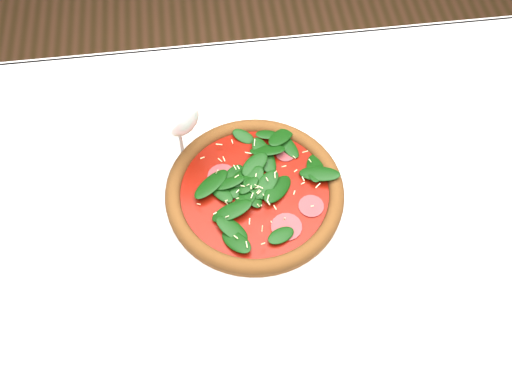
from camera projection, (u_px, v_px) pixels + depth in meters
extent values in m
plane|color=brown|center=(271.00, 353.00, 1.54)|extent=(6.00, 6.00, 0.00)
cube|color=white|center=(281.00, 227.00, 0.91)|extent=(1.20, 0.80, 0.04)
cylinder|color=#4F321F|center=(33.00, 201.00, 1.37)|extent=(0.06, 0.06, 0.71)
cylinder|color=#4F321F|center=(466.00, 154.00, 1.45)|extent=(0.06, 0.06, 0.71)
cube|color=white|center=(251.00, 80.00, 1.20)|extent=(1.20, 0.01, 0.22)
cylinder|color=silver|center=(255.00, 197.00, 0.91)|extent=(0.33, 0.33, 0.01)
torus|color=silver|center=(255.00, 196.00, 0.91)|extent=(0.33, 0.33, 0.01)
cylinder|color=brown|center=(255.00, 194.00, 0.91)|extent=(0.33, 0.33, 0.01)
torus|color=#A15E25|center=(255.00, 192.00, 0.90)|extent=(0.33, 0.33, 0.02)
cylinder|color=#8A0505|center=(255.00, 192.00, 0.90)|extent=(0.27, 0.27, 0.00)
cylinder|color=brown|center=(255.00, 190.00, 0.90)|extent=(0.24, 0.24, 0.00)
ellipsoid|color=#0A390A|center=(255.00, 187.00, 0.89)|extent=(0.26, 0.26, 0.02)
cylinder|color=#F6E6A1|center=(255.00, 185.00, 0.88)|extent=(0.24, 0.24, 0.00)
cylinder|color=white|center=(184.00, 159.00, 0.96)|extent=(0.07, 0.07, 0.00)
cylinder|color=white|center=(181.00, 143.00, 0.92)|extent=(0.01, 0.01, 0.09)
ellipsoid|color=white|center=(174.00, 109.00, 0.84)|extent=(0.08, 0.08, 0.10)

